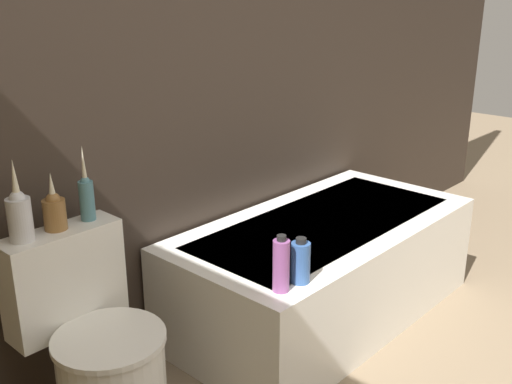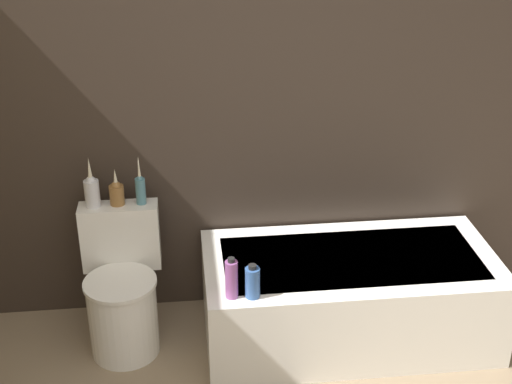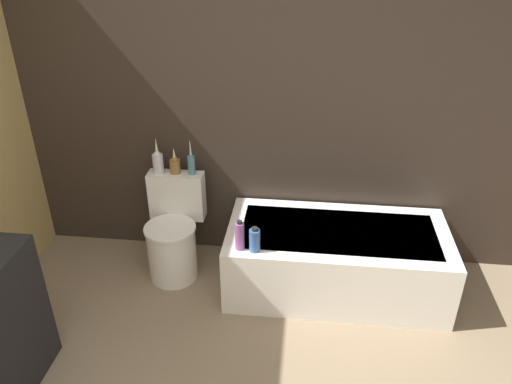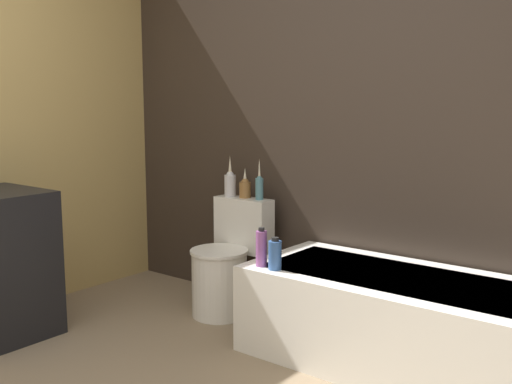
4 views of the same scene
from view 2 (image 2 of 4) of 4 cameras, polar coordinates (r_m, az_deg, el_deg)
wall_back_tiled at (r=3.71m, az=-4.12°, el=8.42°), size 6.40×0.06×2.60m
bathtub at (r=3.89m, az=7.41°, el=-8.23°), size 1.53×0.76×0.48m
toilet at (r=3.82m, az=-10.64°, el=-8.00°), size 0.41×0.51×0.74m
vase_gold at (r=3.74m, az=-13.01°, el=0.16°), size 0.08×0.08×0.27m
vase_silver at (r=3.74m, az=-11.09°, el=-0.02°), size 0.08×0.08×0.20m
vase_bronze at (r=3.72m, az=-9.23°, el=0.32°), size 0.05×0.05×0.27m
shampoo_bottle_tall at (r=3.38m, az=-1.97°, el=-6.96°), size 0.06×0.06×0.21m
shampoo_bottle_short at (r=3.39m, az=-0.28°, el=-7.22°), size 0.07×0.07×0.18m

